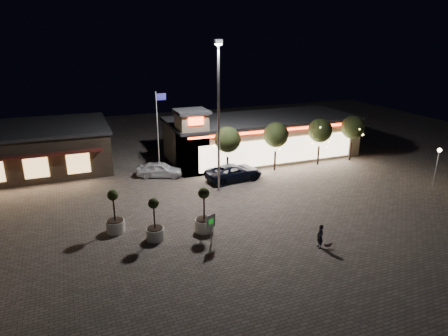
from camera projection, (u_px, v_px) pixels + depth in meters
name	position (u px, v px, depth m)	size (l,w,h in m)	color
ground	(233.00, 235.00, 26.57)	(90.00, 90.00, 0.00)	#6D6158
retail_building	(258.00, 137.00, 43.11)	(20.40, 8.40, 6.10)	tan
restaurant_building	(21.00, 149.00, 38.69)	(16.40, 11.00, 4.30)	#382D23
floodlight_pole	(219.00, 109.00, 32.09)	(0.60, 0.40, 12.38)	gray
flagpole	(159.00, 128.00, 35.88)	(0.95, 0.10, 8.00)	white
lamp_post_east	(438.00, 160.00, 34.45)	(0.36, 0.36, 3.48)	gray
string_tree_a	(228.00, 140.00, 36.53)	(2.42, 2.42, 4.79)	#332319
string_tree_b	(276.00, 135.00, 38.25)	(2.42, 2.42, 4.79)	#332319
string_tree_c	(320.00, 131.00, 39.98)	(2.42, 2.42, 4.79)	#332319
string_tree_d	(353.00, 127.00, 41.36)	(2.42, 2.42, 4.79)	#332319
pickup_truck	(234.00, 172.00, 36.52)	(2.46, 5.33, 1.48)	black
white_sedan	(160.00, 169.00, 37.32)	(1.72, 4.27, 1.45)	white
pedestrian	(320.00, 236.00, 24.83)	(0.57, 0.37, 1.55)	black
dog	(329.00, 245.00, 24.91)	(0.49, 0.24, 0.26)	#59514C
planter_left	(115.00, 219.00, 26.78)	(1.24, 1.24, 3.05)	white
planter_mid	(155.00, 227.00, 25.81)	(1.18, 1.18, 2.89)	white
planter_right	(204.00, 218.00, 26.88)	(1.28, 1.28, 3.16)	white
valet_sign	(211.00, 224.00, 25.01)	(0.66, 0.29, 2.06)	gray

